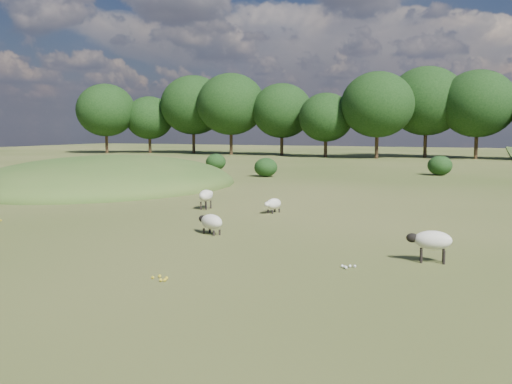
# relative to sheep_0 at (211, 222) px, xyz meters

# --- Properties ---
(ground) EXTENTS (160.00, 160.00, 0.00)m
(ground) POSITION_rel_sheep_0_xyz_m (-2.31, 20.93, -0.46)
(ground) COLOR #314A17
(ground) RESTS_ON ground
(mound) EXTENTS (16.00, 20.00, 4.00)m
(mound) POSITION_rel_sheep_0_xyz_m (-14.31, 12.93, -0.46)
(mound) COLOR #33561E
(mound) RESTS_ON ground
(treeline) EXTENTS (96.28, 14.66, 11.70)m
(treeline) POSITION_rel_sheep_0_xyz_m (-3.37, 56.36, 6.11)
(treeline) COLOR black
(treeline) RESTS_ON ground
(shrubs) EXTENTS (21.15, 8.57, 1.59)m
(shrubs) POSITION_rel_sheep_0_xyz_m (-4.60, 27.44, 0.31)
(shrubs) COLOR black
(shrubs) RESTS_ON ground
(sheep_0) EXTENTS (1.29, 0.96, 0.72)m
(sheep_0) POSITION_rel_sheep_0_xyz_m (0.00, 0.00, 0.00)
(sheep_0) COLOR beige
(sheep_0) RESTS_ON ground
(sheep_1) EXTENTS (0.69, 1.18, 0.66)m
(sheep_1) POSITION_rel_sheep_0_xyz_m (0.23, 5.63, -0.04)
(sheep_1) COLOR beige
(sheep_1) RESTS_ON ground
(sheep_3) EXTENTS (0.67, 1.29, 0.91)m
(sheep_3) POSITION_rel_sheep_0_xyz_m (-3.14, 5.61, 0.18)
(sheep_3) COLOR beige
(sheep_3) RESTS_ON ground
(sheep_4) EXTENTS (1.30, 0.69, 0.92)m
(sheep_4) POSITION_rel_sheep_0_xyz_m (7.73, -1.47, 0.18)
(sheep_4) COLOR beige
(sheep_4) RESTS_ON ground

